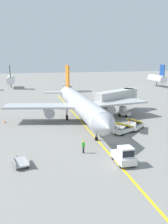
{
  "coord_description": "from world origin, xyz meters",
  "views": [
    {
      "loc": [
        -12.98,
        -35.28,
        12.47
      ],
      "look_at": [
        -1.64,
        8.41,
        2.5
      ],
      "focal_mm": 41.65,
      "sensor_mm": 36.0,
      "label": 1
    }
  ],
  "objects_px": {
    "belt_loader_aft_hold": "(124,129)",
    "airliner": "(79,103)",
    "baggage_cart_loaded": "(20,162)",
    "jet_bridge": "(119,96)",
    "baggage_tug_near_wing": "(124,112)",
    "safety_cone_wingtip_left": "(105,121)",
    "ground_crew_marshaller": "(83,146)",
    "safety_cone_nose_right": "(5,121)",
    "belt_loader_forward_hold": "(136,125)",
    "pushback_tug": "(124,156)",
    "safety_cone_nose_left": "(129,120)"
  },
  "relations": [
    {
      "from": "belt_loader_aft_hold",
      "to": "airliner",
      "type": "bearing_deg",
      "value": 116.52
    },
    {
      "from": "baggage_cart_loaded",
      "to": "jet_bridge",
      "type": "bearing_deg",
      "value": 48.14
    },
    {
      "from": "baggage_tug_near_wing",
      "to": "baggage_cart_loaded",
      "type": "height_order",
      "value": "baggage_tug_near_wing"
    },
    {
      "from": "jet_bridge",
      "to": "safety_cone_wingtip_left",
      "type": "distance_m",
      "value": 10.77
    },
    {
      "from": "baggage_tug_near_wing",
      "to": "baggage_cart_loaded",
      "type": "bearing_deg",
      "value": -136.93
    },
    {
      "from": "baggage_cart_loaded",
      "to": "belt_loader_aft_hold",
      "type": "bearing_deg",
      "value": 27.81
    },
    {
      "from": "belt_loader_aft_hold",
      "to": "baggage_cart_loaded",
      "type": "relative_size",
      "value": 1.31
    },
    {
      "from": "airliner",
      "to": "ground_crew_marshaller",
      "type": "xyz_separation_m",
      "value": [
        -3.45,
        -16.49,
        -2.51
      ]
    },
    {
      "from": "baggage_tug_near_wing",
      "to": "safety_cone_nose_right",
      "type": "relative_size",
      "value": 6.18
    },
    {
      "from": "belt_loader_forward_hold",
      "to": "baggage_cart_loaded",
      "type": "relative_size",
      "value": 1.18
    },
    {
      "from": "safety_cone_nose_right",
      "to": "pushback_tug",
      "type": "bearing_deg",
      "value": -58.5
    },
    {
      "from": "baggage_tug_near_wing",
      "to": "baggage_cart_loaded",
      "type": "xyz_separation_m",
      "value": [
        -21.17,
        -19.79,
        -0.46
      ]
    },
    {
      "from": "ground_crew_marshaller",
      "to": "safety_cone_nose_right",
      "type": "bearing_deg",
      "value": 119.12
    },
    {
      "from": "jet_bridge",
      "to": "belt_loader_forward_hold",
      "type": "height_order",
      "value": "jet_bridge"
    },
    {
      "from": "baggage_tug_near_wing",
      "to": "belt_loader_forward_hold",
      "type": "height_order",
      "value": "belt_loader_forward_hold"
    },
    {
      "from": "safety_cone_nose_left",
      "to": "belt_loader_forward_hold",
      "type": "bearing_deg",
      "value": -102.37
    },
    {
      "from": "pushback_tug",
      "to": "safety_cone_nose_left",
      "type": "height_order",
      "value": "pushback_tug"
    },
    {
      "from": "jet_bridge",
      "to": "belt_loader_forward_hold",
      "type": "xyz_separation_m",
      "value": [
        -2.51,
        -14.15,
        -2.77
      ]
    },
    {
      "from": "pushback_tug",
      "to": "safety_cone_nose_right",
      "type": "xyz_separation_m",
      "value": [
        -14.2,
        23.17,
        -0.77
      ]
    },
    {
      "from": "belt_loader_forward_hold",
      "to": "safety_cone_wingtip_left",
      "type": "relative_size",
      "value": 10.28
    },
    {
      "from": "airliner",
      "to": "safety_cone_nose_right",
      "type": "relative_size",
      "value": 80.16
    },
    {
      "from": "belt_loader_aft_hold",
      "to": "ground_crew_marshaller",
      "type": "distance_m",
      "value": 10.68
    },
    {
      "from": "belt_loader_aft_hold",
      "to": "safety_cone_nose_left",
      "type": "height_order",
      "value": "belt_loader_aft_hold"
    },
    {
      "from": "airliner",
      "to": "safety_cone_wingtip_left",
      "type": "distance_m",
      "value": 5.96
    },
    {
      "from": "belt_loader_forward_hold",
      "to": "safety_cone_nose_right",
      "type": "bearing_deg",
      "value": 154.18
    },
    {
      "from": "jet_bridge",
      "to": "safety_cone_nose_right",
      "type": "height_order",
      "value": "jet_bridge"
    },
    {
      "from": "airliner",
      "to": "pushback_tug",
      "type": "height_order",
      "value": "airliner"
    },
    {
      "from": "airliner",
      "to": "safety_cone_wingtip_left",
      "type": "bearing_deg",
      "value": -29.16
    },
    {
      "from": "airliner",
      "to": "safety_cone_nose_left",
      "type": "relative_size",
      "value": 80.16
    },
    {
      "from": "belt_loader_aft_hold",
      "to": "baggage_cart_loaded",
      "type": "distance_m",
      "value": 18.51
    },
    {
      "from": "baggage_tug_near_wing",
      "to": "belt_loader_forward_hold",
      "type": "distance_m",
      "value": 9.75
    },
    {
      "from": "airliner",
      "to": "belt_loader_aft_hold",
      "type": "distance_m",
      "value": 11.35
    },
    {
      "from": "airliner",
      "to": "safety_cone_nose_left",
      "type": "bearing_deg",
      "value": -17.47
    },
    {
      "from": "safety_cone_nose_right",
      "to": "safety_cone_nose_left",
      "type": "bearing_deg",
      "value": -12.51
    },
    {
      "from": "belt_loader_forward_hold",
      "to": "safety_cone_nose_left",
      "type": "height_order",
      "value": "belt_loader_forward_hold"
    },
    {
      "from": "belt_loader_forward_hold",
      "to": "safety_cone_nose_right",
      "type": "height_order",
      "value": "belt_loader_forward_hold"
    },
    {
      "from": "jet_bridge",
      "to": "ground_crew_marshaller",
      "type": "xyz_separation_m",
      "value": [
        -13.84,
        -22.34,
        -2.63
      ]
    },
    {
      "from": "jet_bridge",
      "to": "safety_cone_nose_left",
      "type": "height_order",
      "value": "jet_bridge"
    },
    {
      "from": "safety_cone_wingtip_left",
      "to": "ground_crew_marshaller",
      "type": "bearing_deg",
      "value": -119.21
    },
    {
      "from": "pushback_tug",
      "to": "belt_loader_aft_hold",
      "type": "bearing_deg",
      "value": 67.34
    },
    {
      "from": "belt_loader_forward_hold",
      "to": "ground_crew_marshaller",
      "type": "xyz_separation_m",
      "value": [
        -11.33,
        -8.2,
        0.13
      ]
    },
    {
      "from": "baggage_tug_near_wing",
      "to": "safety_cone_wingtip_left",
      "type": "xyz_separation_m",
      "value": [
        -5.33,
        -3.73,
        -0.71
      ]
    },
    {
      "from": "belt_loader_forward_hold",
      "to": "baggage_cart_loaded",
      "type": "height_order",
      "value": "belt_loader_forward_hold"
    },
    {
      "from": "pushback_tug",
      "to": "baggage_tug_near_wing",
      "type": "distance_m",
      "value": 24.12
    },
    {
      "from": "belt_loader_aft_hold",
      "to": "safety_cone_nose_left",
      "type": "bearing_deg",
      "value": 59.47
    },
    {
      "from": "ground_crew_marshaller",
      "to": "belt_loader_aft_hold",
      "type": "bearing_deg",
      "value": 38.26
    },
    {
      "from": "belt_loader_aft_hold",
      "to": "pushback_tug",
      "type": "bearing_deg",
      "value": -112.66
    },
    {
      "from": "baggage_cart_loaded",
      "to": "safety_cone_nose_left",
      "type": "bearing_deg",
      "value": 37.36
    },
    {
      "from": "jet_bridge",
      "to": "pushback_tug",
      "type": "distance_m",
      "value": 28.73
    },
    {
      "from": "airliner",
      "to": "jet_bridge",
      "type": "bearing_deg",
      "value": 29.39
    }
  ]
}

